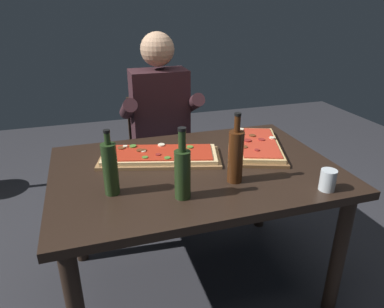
% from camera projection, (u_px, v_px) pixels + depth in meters
% --- Properties ---
extents(ground_plane, '(6.40, 6.40, 0.00)m').
position_uv_depth(ground_plane, '(195.00, 280.00, 2.06)').
color(ground_plane, '#2D2D33').
extents(dining_table, '(1.40, 0.96, 0.74)m').
position_uv_depth(dining_table, '(195.00, 184.00, 1.80)').
color(dining_table, black).
rests_on(dining_table, ground_plane).
extents(pizza_rectangular_front, '(0.68, 0.42, 0.05)m').
position_uv_depth(pizza_rectangular_front, '(160.00, 156.00, 1.84)').
color(pizza_rectangular_front, olive).
rests_on(pizza_rectangular_front, dining_table).
extents(pizza_rectangular_left, '(0.42, 0.58, 0.05)m').
position_uv_depth(pizza_rectangular_left, '(258.00, 145.00, 1.98)').
color(pizza_rectangular_left, brown).
rests_on(pizza_rectangular_left, dining_table).
extents(wine_bottle_dark, '(0.06, 0.06, 0.29)m').
position_uv_depth(wine_bottle_dark, '(110.00, 168.00, 1.48)').
color(wine_bottle_dark, '#233819').
rests_on(wine_bottle_dark, dining_table).
extents(oil_bottle_amber, '(0.07, 0.07, 0.31)m').
position_uv_depth(oil_bottle_amber, '(182.00, 172.00, 1.45)').
color(oil_bottle_amber, '#233819').
rests_on(oil_bottle_amber, dining_table).
extents(vinegar_bottle_green, '(0.07, 0.07, 0.33)m').
position_uv_depth(vinegar_bottle_green, '(236.00, 155.00, 1.58)').
color(vinegar_bottle_green, '#47230F').
rests_on(vinegar_bottle_green, dining_table).
extents(tumbler_near_camera, '(0.07, 0.07, 0.10)m').
position_uv_depth(tumbler_near_camera, '(328.00, 181.00, 1.54)').
color(tumbler_near_camera, silver).
rests_on(tumbler_near_camera, dining_table).
extents(diner_chair, '(0.44, 0.44, 0.87)m').
position_uv_depth(diner_chair, '(159.00, 150.00, 2.61)').
color(diner_chair, black).
rests_on(diner_chair, ground_plane).
extents(seated_diner, '(0.53, 0.41, 1.33)m').
position_uv_depth(seated_diner, '(161.00, 122.00, 2.41)').
color(seated_diner, '#23232D').
rests_on(seated_diner, ground_plane).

